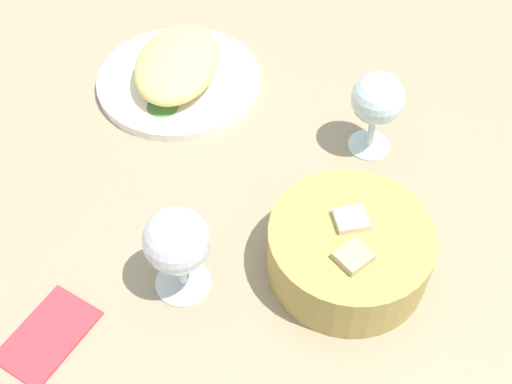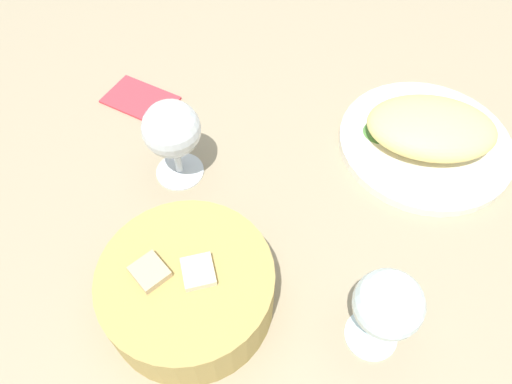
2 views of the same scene
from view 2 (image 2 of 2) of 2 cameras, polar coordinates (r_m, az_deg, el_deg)
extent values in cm
cube|color=gray|center=(67.88, 8.81, 0.30)|extent=(140.00, 140.00, 2.00)
cylinder|color=white|center=(74.42, 19.45, 5.49)|extent=(24.89, 24.89, 1.40)
ellipsoid|color=#EFD177|center=(72.11, 20.17, 7.22)|extent=(20.85, 17.00, 5.24)
cone|color=#497E39|center=(72.63, 14.51, 7.18)|extent=(4.68, 4.68, 1.01)
cylinder|color=tan|center=(54.95, -8.06, -11.39)|extent=(19.21, 19.21, 7.24)
cube|color=tan|center=(53.16, -12.29, -9.92)|extent=(4.64, 4.76, 3.60)
cube|color=beige|center=(52.42, -6.74, -10.08)|extent=(3.54, 3.88, 3.66)
cylinder|color=silver|center=(68.30, -9.04, 2.53)|extent=(6.68, 6.68, 0.60)
cylinder|color=silver|center=(66.38, -9.31, 3.87)|extent=(1.00, 1.00, 4.40)
sphere|color=silver|center=(61.94, -10.05, 7.40)|extent=(7.60, 7.60, 7.60)
cylinder|color=silver|center=(57.52, 13.53, -16.19)|extent=(5.90, 5.90, 0.60)
cylinder|color=silver|center=(55.00, 14.09, -15.22)|extent=(1.00, 1.00, 4.88)
sphere|color=silver|center=(49.60, 15.49, -12.75)|extent=(7.08, 7.08, 7.08)
cube|color=#D63540|center=(79.28, -13.64, 10.73)|extent=(12.96, 12.33, 0.80)
camera|label=1|loc=(0.62, -83.00, 32.89)|focal=46.35mm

